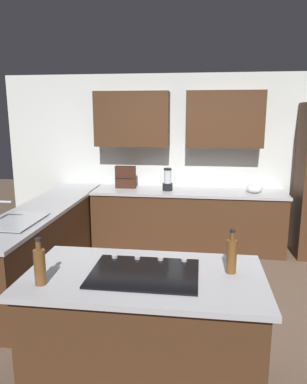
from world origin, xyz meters
TOP-DOWN VIEW (x-y plane):
  - ground_plane at (0.00, 0.00)m, footprint 14.00×14.00m
  - wall_back at (0.08, -2.04)m, footprint 6.00×0.44m
  - lower_cabinets_back at (0.10, -1.72)m, footprint 2.80×0.60m
  - countertop_back at (0.10, -1.72)m, footprint 2.84×0.64m
  - lower_cabinets_side at (1.82, -0.55)m, footprint 0.60×2.90m
  - countertop_side at (1.82, -0.55)m, footprint 0.64×2.94m
  - island_base at (0.30, 1.17)m, footprint 1.62×0.83m
  - island_top at (0.30, 1.17)m, footprint 1.70×0.91m
  - sink_unit at (1.83, 0.12)m, footprint 0.46×0.70m
  - cooktop at (0.30, 1.17)m, footprint 0.76×0.56m
  - blender at (0.40, -1.70)m, footprint 0.15×0.15m
  - mixing_bowl at (-0.85, -1.70)m, footprint 0.23×0.23m
  - spice_rack at (1.05, -1.80)m, footprint 0.31×0.11m
  - oil_bottle at (0.96, 1.42)m, footprint 0.08×0.08m
  - second_bottle at (-0.31, 1.07)m, footprint 0.07×0.07m

SIDE VIEW (x-z plane):
  - ground_plane at x=0.00m, z-range 0.00..0.00m
  - lower_cabinets_back at x=0.10m, z-range 0.00..0.86m
  - lower_cabinets_side at x=1.82m, z-range 0.00..0.86m
  - island_base at x=0.30m, z-range 0.00..0.86m
  - countertop_back at x=0.10m, z-range 0.86..0.90m
  - countertop_side at x=1.82m, z-range 0.86..0.90m
  - island_top at x=0.30m, z-range 0.86..0.90m
  - cooktop at x=0.30m, z-range 0.89..0.92m
  - sink_unit at x=1.83m, z-range 0.80..1.03m
  - mixing_bowl at x=-0.85m, z-range 0.90..1.03m
  - oil_bottle at x=0.96m, z-range 0.87..1.19m
  - second_bottle at x=-0.31m, z-range 0.87..1.19m
  - blender at x=0.40m, z-range 0.88..1.21m
  - spice_rack at x=1.05m, z-range 0.90..1.24m
  - wall_back at x=0.08m, z-range 0.18..2.78m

